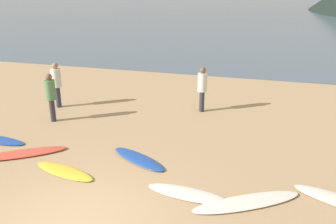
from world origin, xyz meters
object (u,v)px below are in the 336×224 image
at_px(surfboard_2, 20,154).
at_px(surfboard_3, 64,171).
at_px(person_0, 202,86).
at_px(person_2, 51,94).
at_px(surfboard_5, 188,194).
at_px(surfboard_6, 247,202).
at_px(person_1, 56,81).
at_px(surfboard_4, 138,159).

height_order(surfboard_2, surfboard_3, surfboard_2).
bearing_deg(person_0, person_2, 7.11).
xyz_separation_m(surfboard_3, surfboard_5, (3.39, -0.18, 0.01)).
height_order(surfboard_6, person_1, person_1).
distance_m(surfboard_3, surfboard_6, 4.77).
height_order(surfboard_2, person_2, person_2).
bearing_deg(surfboard_4, surfboard_3, -115.46).
bearing_deg(surfboard_2, surfboard_5, -42.09).
relative_size(surfboard_2, surfboard_3, 1.37).
distance_m(surfboard_4, person_0, 4.62).
bearing_deg(surfboard_3, surfboard_5, 11.71).
xyz_separation_m(person_0, person_2, (-4.89, -2.42, 0.01)).
distance_m(surfboard_5, surfboard_6, 1.38).
distance_m(surfboard_4, person_1, 5.75).
relative_size(surfboard_5, person_2, 1.17).
relative_size(surfboard_4, person_2, 1.14).
height_order(surfboard_4, surfboard_6, surfboard_4).
xyz_separation_m(surfboard_2, surfboard_6, (6.52, -0.68, -0.01)).
bearing_deg(surfboard_3, surfboard_6, 13.05).
bearing_deg(surfboard_2, person_2, 67.24).
height_order(surfboard_2, surfboard_6, surfboard_2).
relative_size(surfboard_2, person_2, 1.51).
xyz_separation_m(surfboard_2, person_2, (-0.53, 2.64, 0.98)).
bearing_deg(person_2, surfboard_6, 26.45).
height_order(surfboard_4, person_0, person_0).
bearing_deg(surfboard_2, person_1, 71.70).
bearing_deg(surfboard_3, surfboard_2, 177.69).
distance_m(surfboard_6, person_1, 9.04).
bearing_deg(person_1, surfboard_3, -141.42).
distance_m(surfboard_2, person_2, 2.86).
bearing_deg(person_0, surfboard_3, 45.75).
bearing_deg(surfboard_2, surfboard_3, -51.21).
xyz_separation_m(surfboard_4, person_0, (0.95, 4.42, 0.97)).
bearing_deg(person_1, surfboard_5, -120.82).
height_order(surfboard_5, person_1, person_1).
bearing_deg(surfboard_6, surfboard_4, 125.16).
bearing_deg(surfboard_2, surfboard_4, -23.53).
xyz_separation_m(surfboard_3, surfboard_4, (1.66, 1.18, 0.01)).
distance_m(surfboard_3, person_1, 5.49).
distance_m(surfboard_5, person_1, 7.93).
bearing_deg(person_0, surfboard_5, 78.48).
height_order(surfboard_4, person_2, person_2).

